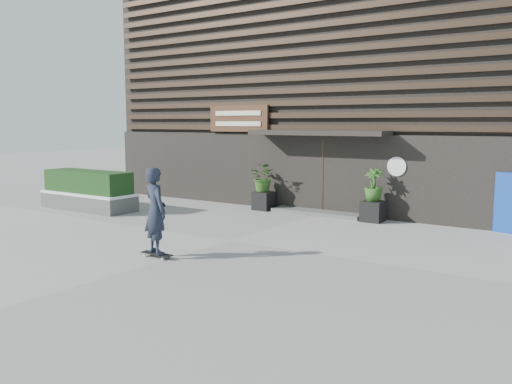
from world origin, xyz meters
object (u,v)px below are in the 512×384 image
Objects in this scene: skateboarder at (156,211)px; planter_pot_right at (373,211)px; planter_pot_left at (264,201)px; raised_bed at (89,202)px.

planter_pot_right is at bearing 71.73° from skateboarder.
raised_bed is (-4.89, -3.17, -0.05)m from planter_pot_left.
skateboarder reaches higher than planter_pot_right.
planter_pot_right is (3.80, 0.00, 0.00)m from planter_pot_left.
planter_pot_right is 0.17× the size of raised_bed.
raised_bed is 1.81× the size of skateboarder.
planter_pot_right is 0.31× the size of skateboarder.
planter_pot_left reaches higher than raised_bed.
skateboarder is (6.51, -3.44, 0.76)m from raised_bed.
skateboarder is (-2.18, -6.60, 0.71)m from planter_pot_right.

